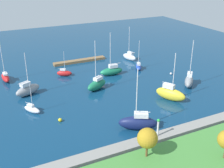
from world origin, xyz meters
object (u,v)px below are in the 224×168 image
Objects in this scene: park_tree_midwest at (147,138)px; harbor_beacon at (158,126)px; mooring_buoy_yellow at (60,120)px; pier_dock at (80,61)px; mooring_buoy_white at (171,74)px; sailboat_green_center_basin at (97,84)px; sailboat_green_outer_mooring at (112,71)px; sailboat_white_along_channel at (129,57)px; sailboat_navy_lone_north at (138,122)px; sailboat_red_mid_basin at (5,77)px; sailboat_red_off_beacon at (64,73)px; sailboat_white_lone_south at (32,109)px; sailboat_blue_by_breakwater at (138,66)px; sailboat_gray_inner_mooring at (189,81)px; sailboat_yellow_west_end at (170,93)px; sailboat_gray_far_south at (28,90)px.

harbor_beacon is at bearing -140.30° from park_tree_midwest.
mooring_buoy_yellow is (9.74, -19.62, -4.32)m from park_tree_midwest.
pier_dock is 25.72× the size of mooring_buoy_white.
sailboat_green_center_basin is at bearing -97.67° from park_tree_midwest.
sailboat_green_outer_mooring reaches higher than mooring_buoy_yellow.
mooring_buoy_white is (-4.51, 18.24, -0.92)m from sailboat_white_along_channel.
sailboat_green_center_basin is 18.63m from mooring_buoy_yellow.
sailboat_red_mid_basin is at bearing -32.69° from sailboat_navy_lone_north.
sailboat_red_mid_basin reaches higher than sailboat_red_off_beacon.
sailboat_green_outer_mooring reaches higher than park_tree_midwest.
sailboat_white_lone_south is (13.57, 18.76, -0.16)m from sailboat_red_off_beacon.
harbor_beacon is at bearing -179.54° from sailboat_blue_by_breakwater.
sailboat_red_mid_basin is 0.89× the size of sailboat_gray_inner_mooring.
sailboat_white_along_channel reaches higher than sailboat_red_mid_basin.
harbor_beacon is (2.66, 51.27, 2.77)m from pier_dock.
sailboat_green_outer_mooring reaches higher than sailboat_white_along_channel.
harbor_beacon is at bearing -73.37° from sailboat_yellow_west_end.
sailboat_navy_lone_north is 1.15× the size of sailboat_red_mid_basin.
sailboat_red_mid_basin is 0.85× the size of sailboat_green_center_basin.
sailboat_red_off_beacon is at bearing -106.56° from sailboat_red_mid_basin.
sailboat_blue_by_breakwater is at bearing -147.18° from mooring_buoy_yellow.
harbor_beacon is 0.27× the size of sailboat_green_center_basin.
sailboat_white_along_channel reaches higher than sailboat_gray_far_south.
sailboat_navy_lone_north reaches higher than mooring_buoy_white.
sailboat_gray_far_south is at bearing -41.69° from sailboat_green_center_basin.
sailboat_yellow_west_end is at bearing 153.49° from sailboat_white_along_channel.
sailboat_green_outer_mooring is 31.45m from sailboat_navy_lone_north.
sailboat_white_lone_south is 43.90m from mooring_buoy_white.
sailboat_white_lone_south is 10.09m from sailboat_gray_far_south.
sailboat_white_along_channel is 18.82m from mooring_buoy_white.
mooring_buoy_white is (-0.69, -9.09, -1.19)m from sailboat_gray_inner_mooring.
harbor_beacon reaches higher than mooring_buoy_yellow.
sailboat_green_center_basin is at bearing -0.03° from mooring_buoy_white.
sailboat_white_along_channel is at bearing 88.00° from sailboat_white_lone_south.
sailboat_gray_inner_mooring is at bearing 51.87° from sailboat_white_lone_south.
harbor_beacon is 36.48m from mooring_buoy_white.
park_tree_midwest is at bearing 47.43° from mooring_buoy_white.
sailboat_red_off_beacon is at bearing -81.50° from harbor_beacon.
sailboat_white_lone_south is 45.60m from sailboat_white_along_channel.
sailboat_gray_far_south reaches higher than mooring_buoy_yellow.
sailboat_navy_lone_north reaches higher than mooring_buoy_yellow.
sailboat_navy_lone_north is at bearing 41.42° from mooring_buoy_white.
sailboat_white_lone_south is at bearing -61.61° from park_tree_midwest.
sailboat_yellow_west_end is 19.91m from sailboat_green_center_basin.
sailboat_blue_by_breakwater reaches higher than mooring_buoy_yellow.
sailboat_red_mid_basin reaches higher than sailboat_white_lone_south.
sailboat_red_off_beacon is at bearing -109.21° from mooring_buoy_yellow.
sailboat_gray_inner_mooring is at bearing -43.54° from sailboat_gray_far_south.
sailboat_blue_by_breakwater reaches higher than sailboat_white_lone_south.
sailboat_white_lone_south is at bearing -175.90° from sailboat_red_mid_basin.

